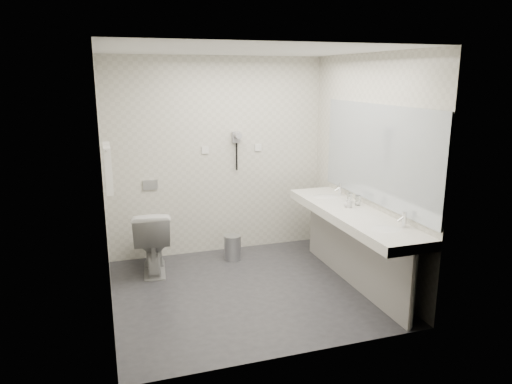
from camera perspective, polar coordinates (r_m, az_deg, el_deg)
name	(u,v)px	position (r m, az deg, el deg)	size (l,w,h in m)	color
floor	(247,290)	(5.29, -1.06, -11.60)	(2.80, 2.80, 0.00)	#2B2B30
ceiling	(246,50)	(4.79, -1.20, 16.54)	(2.80, 2.80, 0.00)	silver
wall_back	(217,157)	(6.12, -4.69, 4.16)	(2.80, 2.80, 0.00)	beige
wall_front	(296,211)	(3.70, 4.77, -2.25)	(2.80, 2.80, 0.00)	beige
wall_left	(103,187)	(4.69, -17.72, 0.56)	(2.60, 2.60, 0.00)	beige
wall_right	(367,169)	(5.46, 13.09, 2.66)	(2.60, 2.60, 0.00)	beige
vanity_counter	(352,215)	(5.26, 11.37, -2.72)	(0.55, 2.20, 0.10)	silver
vanity_panel	(352,252)	(5.40, 11.39, -7.02)	(0.03, 2.15, 0.75)	gray
vanity_post_near	(412,291)	(4.62, 18.13, -11.16)	(0.06, 0.06, 0.75)	silver
vanity_post_far	(315,224)	(6.29, 7.00, -3.86)	(0.06, 0.06, 0.75)	silver
mirror	(377,154)	(5.25, 14.19, 4.38)	(0.02, 2.20, 1.05)	#B2BCC6
basin_near	(386,230)	(4.72, 15.24, -4.41)	(0.40, 0.31, 0.05)	silver
basin_far	(325,198)	(5.80, 8.26, -0.68)	(0.40, 0.31, 0.05)	silver
faucet_near	(404,219)	(4.80, 17.26, -3.12)	(0.04, 0.04, 0.15)	silver
faucet_far	(340,189)	(5.87, 10.00, 0.32)	(0.04, 0.04, 0.15)	silver
soap_bottle_a	(349,202)	(5.35, 11.02, -1.24)	(0.05, 0.05, 0.11)	silver
soap_bottle_b	(347,203)	(5.36, 10.77, -1.32)	(0.07, 0.07, 0.09)	silver
glass_left	(358,200)	(5.47, 12.04, -0.98)	(0.06, 0.06, 0.11)	silver
glass_right	(350,198)	(5.57, 11.09, -0.69)	(0.06, 0.06, 0.11)	silver
toilet	(152,240)	(5.77, -12.23, -5.65)	(0.43, 0.75, 0.76)	silver
flush_plate	(150,185)	(6.03, -12.48, 0.82)	(0.18, 0.02, 0.12)	#B2B5BA
pedal_bin	(233,248)	(6.07, -2.81, -6.68)	(0.21, 0.21, 0.30)	#B2B5BA
bin_lid	(232,236)	(6.02, -2.83, -5.28)	(0.21, 0.21, 0.01)	#B2B5BA
towel_rail	(105,147)	(5.18, -17.50, 5.16)	(0.02, 0.02, 0.62)	silver
towel_near	(108,170)	(5.07, -17.18, 2.49)	(0.07, 0.24, 0.48)	white
towel_far	(108,165)	(5.35, -17.25, 3.04)	(0.07, 0.24, 0.48)	white
dryer_cradle	(236,137)	(6.12, -2.38, 6.55)	(0.10, 0.04, 0.14)	gray
dryer_barrel	(238,135)	(6.05, -2.20, 6.75)	(0.08, 0.08, 0.14)	gray
dryer_cord	(237,157)	(6.14, -2.32, 4.22)	(0.02, 0.02, 0.35)	black
switch_plate_a	(205,150)	(6.06, -6.07, 4.99)	(0.09, 0.02, 0.09)	silver
switch_plate_b	(258,148)	(6.25, 0.25, 5.32)	(0.09, 0.02, 0.09)	silver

